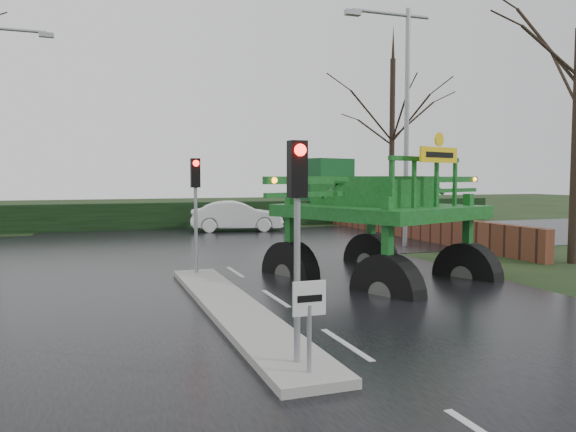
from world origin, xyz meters
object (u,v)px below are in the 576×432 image
object	(u,v)px
traffic_signal_near	(297,203)
street_light_right	(401,105)
traffic_signal_mid	(196,190)
white_sedan	(237,231)
keep_left_sign	(309,312)
crop_sprayer	(380,197)
traffic_signal_far	(296,184)

from	to	relation	value
traffic_signal_near	street_light_right	size ratio (longest dim) A/B	0.35
traffic_signal_mid	white_sedan	xyz separation A→B (m)	(4.65, 13.44, -2.59)
keep_left_sign	white_sedan	size ratio (longest dim) A/B	0.27
keep_left_sign	crop_sprayer	size ratio (longest dim) A/B	0.15
traffic_signal_mid	street_light_right	world-z (taller)	street_light_right
crop_sprayer	traffic_signal_far	bearing A→B (deg)	55.47
keep_left_sign	traffic_signal_near	size ratio (longest dim) A/B	0.38
traffic_signal_mid	traffic_signal_far	xyz separation A→B (m)	(7.80, 12.52, 0.00)
crop_sprayer	keep_left_sign	bearing A→B (deg)	-149.01
traffic_signal_near	white_sedan	size ratio (longest dim) A/B	0.71
traffic_signal_far	street_light_right	bearing A→B (deg)	101.95
keep_left_sign	street_light_right	distance (m)	17.23
traffic_signal_mid	street_light_right	distance (m)	11.05
keep_left_sign	traffic_signal_near	distance (m)	1.61
keep_left_sign	traffic_signal_far	world-z (taller)	traffic_signal_far
traffic_signal_near	crop_sprayer	distance (m)	6.27
traffic_signal_far	crop_sprayer	bearing A→B (deg)	76.99
crop_sprayer	street_light_right	bearing A→B (deg)	34.96
keep_left_sign	white_sedan	bearing A→B (deg)	78.29
keep_left_sign	crop_sprayer	bearing A→B (deg)	52.51
traffic_signal_mid	white_sedan	bearing A→B (deg)	70.92
keep_left_sign	traffic_signal_far	size ratio (longest dim) A/B	0.38
traffic_signal_far	white_sedan	xyz separation A→B (m)	(-3.15, 0.93, -2.59)
street_light_right	white_sedan	distance (m)	11.80
white_sedan	street_light_right	bearing A→B (deg)	-141.12
traffic_signal_mid	white_sedan	distance (m)	14.46
crop_sprayer	traffic_signal_mid	bearing A→B (deg)	115.95
traffic_signal_far	white_sedan	bearing A→B (deg)	-16.41
white_sedan	traffic_signal_mid	bearing A→B (deg)	171.34
traffic_signal_mid	traffic_signal_near	bearing A→B (deg)	-90.00
keep_left_sign	traffic_signal_mid	bearing A→B (deg)	90.00
street_light_right	white_sedan	bearing A→B (deg)	118.46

